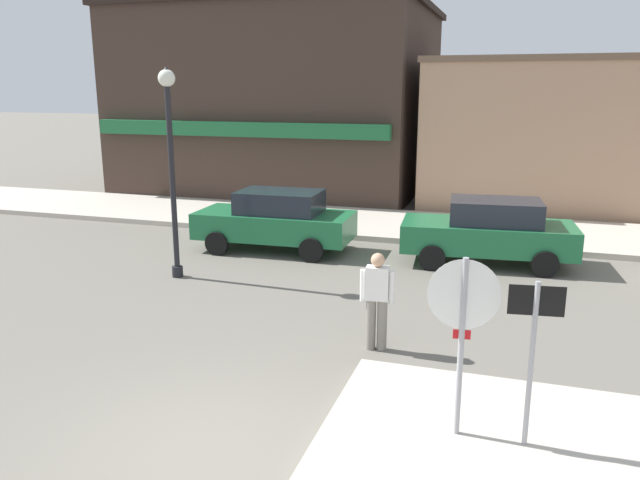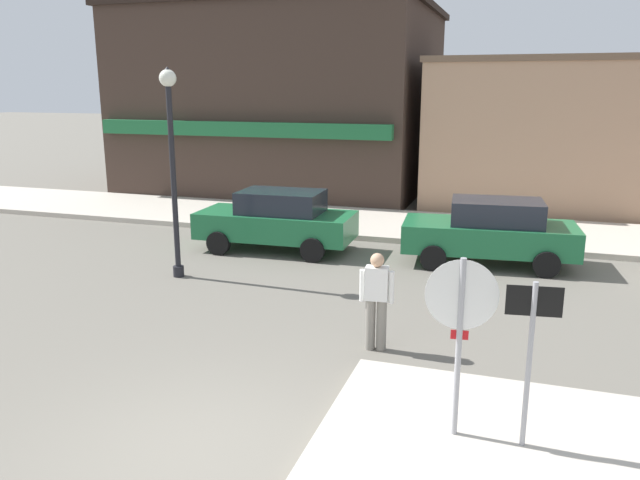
% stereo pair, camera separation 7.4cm
% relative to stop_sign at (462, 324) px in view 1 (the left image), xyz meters
% --- Properties ---
extents(ground_plane, '(160.00, 160.00, 0.00)m').
position_rel_stop_sign_xyz_m(ground_plane, '(-2.73, -1.12, -1.52)').
color(ground_plane, '#6B665B').
extents(kerb_far, '(80.00, 4.00, 0.15)m').
position_rel_stop_sign_xyz_m(kerb_far, '(-2.73, 11.43, -1.44)').
color(kerb_far, beige).
rests_on(kerb_far, ground).
extents(stop_sign, '(0.81, 0.13, 2.30)m').
position_rel_stop_sign_xyz_m(stop_sign, '(0.00, 0.00, 0.00)').
color(stop_sign, '#9E9EA3').
rests_on(stop_sign, ground).
extents(one_way_sign, '(0.60, 0.09, 2.10)m').
position_rel_stop_sign_xyz_m(one_way_sign, '(0.77, -0.00, -0.19)').
color(one_way_sign, '#9E9EA3').
rests_on(one_way_sign, ground).
extents(lamp_post, '(0.36, 0.36, 4.54)m').
position_rel_stop_sign_xyz_m(lamp_post, '(-6.62, 4.95, 1.44)').
color(lamp_post, black).
rests_on(lamp_post, ground).
extents(parked_car_nearest, '(4.06, 1.99, 1.56)m').
position_rel_stop_sign_xyz_m(parked_car_nearest, '(-5.37, 7.81, -0.71)').
color(parked_car_nearest, '#1E6B3D').
rests_on(parked_car_nearest, ground).
extents(parked_car_second, '(4.14, 2.15, 1.56)m').
position_rel_stop_sign_xyz_m(parked_car_second, '(-0.07, 8.15, -0.71)').
color(parked_car_second, '#1E6B3D').
rests_on(parked_car_second, ground).
extents(pedestrian_crossing_near, '(0.56, 0.25, 1.61)m').
position_rel_stop_sign_xyz_m(pedestrian_crossing_near, '(-1.51, 2.41, -0.65)').
color(pedestrian_crossing_near, gray).
rests_on(pedestrian_crossing_near, ground).
extents(building_corner_shop, '(11.84, 9.86, 7.25)m').
position_rel_stop_sign_xyz_m(building_corner_shop, '(-8.99, 18.10, 2.11)').
color(building_corner_shop, '#3D2D26').
rests_on(building_corner_shop, ground).
extents(building_storefront_left_near, '(8.20, 5.72, 5.09)m').
position_rel_stop_sign_xyz_m(building_storefront_left_near, '(1.29, 16.53, 1.03)').
color(building_storefront_left_near, tan).
rests_on(building_storefront_left_near, ground).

